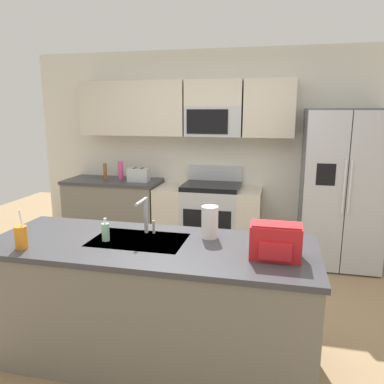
{
  "coord_description": "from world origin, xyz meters",
  "views": [
    {
      "loc": [
        0.77,
        -2.86,
        1.82
      ],
      "look_at": [
        -0.03,
        0.6,
        1.05
      ],
      "focal_mm": 35.04,
      "sensor_mm": 36.0,
      "label": 1
    }
  ],
  "objects_px": {
    "soap_dispenser": "(106,232)",
    "bottle_pink": "(121,170)",
    "range_oven": "(208,218)",
    "pepper_mill": "(105,171)",
    "toaster": "(139,175)",
    "drink_cup_orange": "(21,237)",
    "refrigerator": "(341,189)",
    "paper_towel_roll": "(210,222)",
    "backpack": "(276,240)",
    "sink_faucet": "(145,213)"
  },
  "relations": [
    {
      "from": "refrigerator",
      "to": "backpack",
      "type": "distance_m",
      "value": 2.39
    },
    {
      "from": "toaster",
      "to": "drink_cup_orange",
      "type": "relative_size",
      "value": 1.01
    },
    {
      "from": "drink_cup_orange",
      "to": "soap_dispenser",
      "type": "height_order",
      "value": "drink_cup_orange"
    },
    {
      "from": "sink_faucet",
      "to": "soap_dispenser",
      "type": "bearing_deg",
      "value": -137.15
    },
    {
      "from": "bottle_pink",
      "to": "backpack",
      "type": "bearing_deg",
      "value": -48.66
    },
    {
      "from": "soap_dispenser",
      "to": "paper_towel_roll",
      "type": "height_order",
      "value": "paper_towel_roll"
    },
    {
      "from": "toaster",
      "to": "soap_dispenser",
      "type": "relative_size",
      "value": 1.65
    },
    {
      "from": "range_oven",
      "to": "sink_faucet",
      "type": "xyz_separation_m",
      "value": [
        -0.1,
        -2.08,
        0.62
      ]
    },
    {
      "from": "drink_cup_orange",
      "to": "pepper_mill",
      "type": "bearing_deg",
      "value": 103.54
    },
    {
      "from": "paper_towel_roll",
      "to": "toaster",
      "type": "bearing_deg",
      "value": 123.48
    },
    {
      "from": "sink_faucet",
      "to": "backpack",
      "type": "relative_size",
      "value": 0.88
    },
    {
      "from": "range_oven",
      "to": "refrigerator",
      "type": "distance_m",
      "value": 1.67
    },
    {
      "from": "pepper_mill",
      "to": "bottle_pink",
      "type": "distance_m",
      "value": 0.21
    },
    {
      "from": "bottle_pink",
      "to": "backpack",
      "type": "height_order",
      "value": "bottle_pink"
    },
    {
      "from": "pepper_mill",
      "to": "drink_cup_orange",
      "type": "height_order",
      "value": "drink_cup_orange"
    },
    {
      "from": "sink_faucet",
      "to": "bottle_pink",
      "type": "bearing_deg",
      "value": 118.05
    },
    {
      "from": "toaster",
      "to": "backpack",
      "type": "height_order",
      "value": "backpack"
    },
    {
      "from": "range_oven",
      "to": "drink_cup_orange",
      "type": "bearing_deg",
      "value": -107.82
    },
    {
      "from": "range_oven",
      "to": "toaster",
      "type": "xyz_separation_m",
      "value": [
        -0.93,
        -0.05,
        0.55
      ]
    },
    {
      "from": "refrigerator",
      "to": "backpack",
      "type": "bearing_deg",
      "value": -107.76
    },
    {
      "from": "toaster",
      "to": "backpack",
      "type": "distance_m",
      "value": 2.92
    },
    {
      "from": "refrigerator",
      "to": "paper_towel_roll",
      "type": "height_order",
      "value": "refrigerator"
    },
    {
      "from": "range_oven",
      "to": "backpack",
      "type": "xyz_separation_m",
      "value": [
        0.87,
        -2.34,
        0.57
      ]
    },
    {
      "from": "refrigerator",
      "to": "backpack",
      "type": "xyz_separation_m",
      "value": [
        -0.73,
        -2.27,
        0.09
      ]
    },
    {
      "from": "bottle_pink",
      "to": "sink_faucet",
      "type": "height_order",
      "value": "sink_faucet"
    },
    {
      "from": "toaster",
      "to": "sink_faucet",
      "type": "xyz_separation_m",
      "value": [
        0.83,
        -2.03,
        0.08
      ]
    },
    {
      "from": "pepper_mill",
      "to": "soap_dispenser",
      "type": "distance_m",
      "value": 2.54
    },
    {
      "from": "soap_dispenser",
      "to": "backpack",
      "type": "xyz_separation_m",
      "value": [
        1.2,
        -0.05,
        0.05
      ]
    },
    {
      "from": "paper_towel_roll",
      "to": "backpack",
      "type": "height_order",
      "value": "paper_towel_roll"
    },
    {
      "from": "pepper_mill",
      "to": "paper_towel_roll",
      "type": "relative_size",
      "value": 0.92
    },
    {
      "from": "pepper_mill",
      "to": "soap_dispenser",
      "type": "height_order",
      "value": "pepper_mill"
    },
    {
      "from": "bottle_pink",
      "to": "soap_dispenser",
      "type": "distance_m",
      "value": 2.51
    },
    {
      "from": "soap_dispenser",
      "to": "drink_cup_orange",
      "type": "bearing_deg",
      "value": -151.11
    },
    {
      "from": "toaster",
      "to": "pepper_mill",
      "type": "height_order",
      "value": "pepper_mill"
    },
    {
      "from": "sink_faucet",
      "to": "drink_cup_orange",
      "type": "xyz_separation_m",
      "value": [
        -0.72,
        -0.49,
        -0.09
      ]
    },
    {
      "from": "refrigerator",
      "to": "drink_cup_orange",
      "type": "xyz_separation_m",
      "value": [
        -2.42,
        -2.49,
        0.06
      ]
    },
    {
      "from": "pepper_mill",
      "to": "bottle_pink",
      "type": "relative_size",
      "value": 0.88
    },
    {
      "from": "sink_faucet",
      "to": "paper_towel_roll",
      "type": "height_order",
      "value": "sink_faucet"
    },
    {
      "from": "soap_dispenser",
      "to": "backpack",
      "type": "distance_m",
      "value": 1.2
    },
    {
      "from": "pepper_mill",
      "to": "paper_towel_roll",
      "type": "distance_m",
      "value": 2.75
    },
    {
      "from": "range_oven",
      "to": "pepper_mill",
      "type": "bearing_deg",
      "value": -179.9
    },
    {
      "from": "bottle_pink",
      "to": "sink_faucet",
      "type": "relative_size",
      "value": 0.88
    },
    {
      "from": "bottle_pink",
      "to": "paper_towel_roll",
      "type": "xyz_separation_m",
      "value": [
        1.62,
        -2.1,
        -0.0
      ]
    },
    {
      "from": "pepper_mill",
      "to": "bottle_pink",
      "type": "height_order",
      "value": "bottle_pink"
    },
    {
      "from": "soap_dispenser",
      "to": "bottle_pink",
      "type": "bearing_deg",
      "value": 111.1
    },
    {
      "from": "bottle_pink",
      "to": "paper_towel_roll",
      "type": "distance_m",
      "value": 2.66
    },
    {
      "from": "range_oven",
      "to": "soap_dispenser",
      "type": "relative_size",
      "value": 8.0
    },
    {
      "from": "refrigerator",
      "to": "pepper_mill",
      "type": "bearing_deg",
      "value": 178.69
    },
    {
      "from": "drink_cup_orange",
      "to": "soap_dispenser",
      "type": "bearing_deg",
      "value": 28.89
    },
    {
      "from": "backpack",
      "to": "sink_faucet",
      "type": "bearing_deg",
      "value": 164.71
    }
  ]
}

